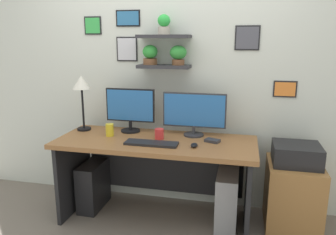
% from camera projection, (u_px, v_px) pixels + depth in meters
% --- Properties ---
extents(ground_plane, '(8.00, 8.00, 0.00)m').
position_uv_depth(ground_plane, '(156.00, 218.00, 3.00)').
color(ground_plane, '#70665B').
extents(back_wall_assembly, '(4.40, 0.24, 2.70)m').
position_uv_depth(back_wall_assembly, '(167.00, 66.00, 3.10)').
color(back_wall_assembly, silver).
rests_on(back_wall_assembly, ground).
extents(desk, '(1.72, 0.68, 0.75)m').
position_uv_depth(desk, '(157.00, 160.00, 2.93)').
color(desk, brown).
rests_on(desk, ground).
extents(monitor_left, '(0.47, 0.18, 0.41)m').
position_uv_depth(monitor_left, '(130.00, 108.00, 3.05)').
color(monitor_left, black).
rests_on(monitor_left, desk).
extents(monitor_right, '(0.57, 0.18, 0.39)m').
position_uv_depth(monitor_right, '(194.00, 113.00, 2.92)').
color(monitor_right, '#2D2D33').
rests_on(monitor_right, desk).
extents(keyboard, '(0.44, 0.14, 0.02)m').
position_uv_depth(keyboard, '(151.00, 143.00, 2.71)').
color(keyboard, black).
rests_on(keyboard, desk).
extents(computer_mouse, '(0.06, 0.09, 0.03)m').
position_uv_depth(computer_mouse, '(194.00, 145.00, 2.64)').
color(computer_mouse, black).
rests_on(computer_mouse, desk).
extents(desk_lamp, '(0.17, 0.17, 0.52)m').
position_uv_depth(desk_lamp, '(82.00, 87.00, 3.06)').
color(desk_lamp, black).
rests_on(desk_lamp, desk).
extents(coffee_mug, '(0.08, 0.08, 0.09)m').
position_uv_depth(coffee_mug, '(159.00, 134.00, 2.85)').
color(coffee_mug, red).
rests_on(coffee_mug, desk).
extents(scissors_tray, '(0.14, 0.12, 0.02)m').
position_uv_depth(scissors_tray, '(212.00, 141.00, 2.77)').
color(scissors_tray, '#2D2D33').
rests_on(scissors_tray, desk).
extents(water_cup, '(0.07, 0.07, 0.11)m').
position_uv_depth(water_cup, '(110.00, 130.00, 2.94)').
color(water_cup, yellow).
rests_on(water_cup, desk).
extents(drawer_cabinet, '(0.44, 0.50, 0.58)m').
position_uv_depth(drawer_cabinet, '(292.00, 196.00, 2.81)').
color(drawer_cabinet, '#9E6B38').
rests_on(drawer_cabinet, ground).
extents(printer, '(0.38, 0.34, 0.17)m').
position_uv_depth(printer, '(296.00, 154.00, 2.72)').
color(printer, black).
rests_on(printer, drawer_cabinet).
extents(computer_tower_left, '(0.18, 0.40, 0.45)m').
position_uv_depth(computer_tower_left, '(93.00, 185.00, 3.17)').
color(computer_tower_left, black).
rests_on(computer_tower_left, ground).
extents(computer_tower_right, '(0.18, 0.40, 0.48)m').
position_uv_depth(computer_tower_right, '(227.00, 199.00, 2.85)').
color(computer_tower_right, '#99999E').
rests_on(computer_tower_right, ground).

